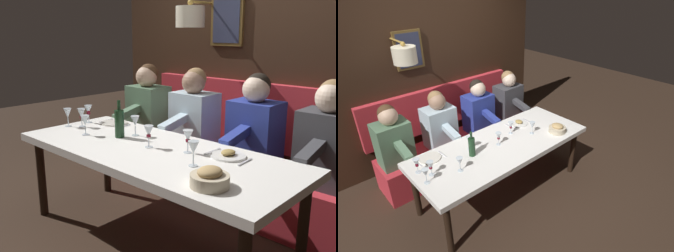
% 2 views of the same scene
% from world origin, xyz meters
% --- Properties ---
extents(ground_plane, '(12.00, 12.00, 0.00)m').
position_xyz_m(ground_plane, '(0.00, 0.00, 0.00)').
color(ground_plane, '#332319').
extents(dining_table, '(0.90, 2.22, 0.74)m').
position_xyz_m(dining_table, '(0.00, 0.00, 0.67)').
color(dining_table, white).
rests_on(dining_table, ground_plane).
extents(banquette_bench, '(0.52, 2.42, 0.45)m').
position_xyz_m(banquette_bench, '(0.89, 0.00, 0.23)').
color(banquette_bench, red).
rests_on(banquette_bench, ground_plane).
extents(back_wall_panel, '(0.59, 3.62, 2.90)m').
position_xyz_m(back_wall_panel, '(1.46, 0.01, 1.37)').
color(back_wall_panel, '#382316').
rests_on(back_wall_panel, ground_plane).
extents(diner_nearest, '(0.60, 0.40, 0.79)m').
position_xyz_m(diner_nearest, '(0.88, -0.91, 0.82)').
color(diner_nearest, '#3D3D42').
rests_on(diner_nearest, banquette_bench).
extents(diner_near, '(0.60, 0.40, 0.79)m').
position_xyz_m(diner_near, '(0.88, -0.31, 0.82)').
color(diner_near, '#283893').
rests_on(diner_near, banquette_bench).
extents(diner_middle, '(0.60, 0.40, 0.79)m').
position_xyz_m(diner_middle, '(0.88, 0.34, 0.82)').
color(diner_middle, silver).
rests_on(diner_middle, banquette_bench).
extents(diner_far, '(0.60, 0.40, 0.79)m').
position_xyz_m(diner_far, '(0.88, 0.97, 0.82)').
color(diner_far, '#567A5B').
rests_on(diner_far, banquette_bench).
extents(place_setting_0, '(0.24, 0.32, 0.01)m').
position_xyz_m(place_setting_0, '(0.30, 0.80, 0.75)').
color(place_setting_0, silver).
rests_on(place_setting_0, dining_table).
extents(place_setting_1, '(0.24, 0.31, 0.05)m').
position_xyz_m(place_setting_1, '(0.22, -0.50, 0.75)').
color(place_setting_1, white).
rests_on(place_setting_1, dining_table).
extents(wine_glass_0, '(0.07, 0.07, 0.16)m').
position_xyz_m(wine_glass_0, '(0.11, -0.25, 0.86)').
color(wine_glass_0, silver).
rests_on(wine_glass_0, dining_table).
extents(wine_glass_1, '(0.07, 0.07, 0.16)m').
position_xyz_m(wine_glass_1, '(0.03, 0.92, 0.86)').
color(wine_glass_1, silver).
rests_on(wine_glass_1, dining_table).
extents(wine_glass_2, '(0.07, 0.07, 0.16)m').
position_xyz_m(wine_glass_2, '(-0.05, 1.02, 0.86)').
color(wine_glass_2, silver).
rests_on(wine_glass_2, dining_table).
extents(wine_glass_3, '(0.07, 0.07, 0.16)m').
position_xyz_m(wine_glass_3, '(0.01, 0.05, 0.86)').
color(wine_glass_3, silver).
rests_on(wine_glass_3, dining_table).
extents(wine_glass_4, '(0.07, 0.07, 0.16)m').
position_xyz_m(wine_glass_4, '(0.16, 1.01, 0.86)').
color(wine_glass_4, silver).
rests_on(wine_glass_4, dining_table).
extents(wine_glass_5, '(0.07, 0.07, 0.16)m').
position_xyz_m(wine_glass_5, '(-0.11, 0.67, 0.86)').
color(wine_glass_5, silver).
rests_on(wine_glass_5, dining_table).
extents(wine_glass_6, '(0.07, 0.07, 0.16)m').
position_xyz_m(wine_glass_6, '(-0.07, -0.45, 0.86)').
color(wine_glass_6, silver).
rests_on(wine_glass_6, dining_table).
extents(wine_glass_7, '(0.07, 0.07, 0.16)m').
position_xyz_m(wine_glass_7, '(0.16, 0.36, 0.86)').
color(wine_glass_7, silver).
rests_on(wine_glass_7, dining_table).
extents(wine_bottle, '(0.08, 0.08, 0.30)m').
position_xyz_m(wine_bottle, '(0.04, 0.41, 0.86)').
color(wine_bottle, '#19381E').
rests_on(wine_bottle, dining_table).
extents(bread_bowl, '(0.22, 0.22, 0.12)m').
position_xyz_m(bread_bowl, '(-0.26, -0.72, 0.79)').
color(bread_bowl, beige).
rests_on(bread_bowl, dining_table).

